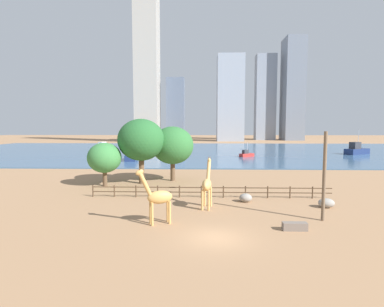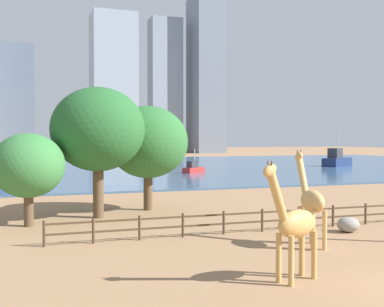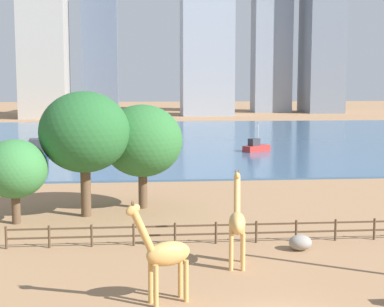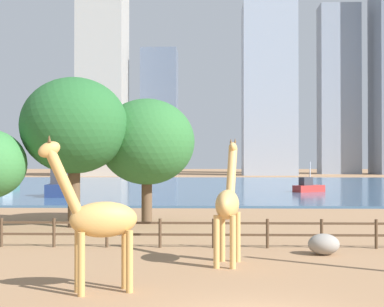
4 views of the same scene
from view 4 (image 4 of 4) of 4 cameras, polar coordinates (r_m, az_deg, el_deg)
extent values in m
plane|color=#9E7551|center=(94.37, 2.60, -3.11)|extent=(400.00, 400.00, 0.00)
cube|color=#3D6084|center=(91.37, 2.63, -3.12)|extent=(180.00, 86.00, 0.20)
cylinder|color=tan|center=(22.95, 2.96, -8.04)|extent=(0.25, 0.25, 1.92)
cylinder|color=tan|center=(22.88, 4.44, -8.06)|extent=(0.25, 0.25, 1.92)
cylinder|color=tan|center=(21.50, 2.39, -8.54)|extent=(0.25, 0.25, 1.92)
cylinder|color=tan|center=(21.42, 3.98, -8.57)|extent=(0.25, 0.25, 1.92)
ellipsoid|color=tan|center=(22.05, 3.45, -4.96)|extent=(1.17, 2.23, 1.11)
cylinder|color=tan|center=(23.25, 3.86, -1.85)|extent=(0.54, 1.28, 2.06)
ellipsoid|color=tan|center=(23.71, 4.00, 0.47)|extent=(0.47, 0.86, 0.70)
cone|color=brown|center=(23.73, 3.79, 1.25)|extent=(0.12, 0.12, 0.20)
cone|color=brown|center=(23.71, 4.20, 1.25)|extent=(0.12, 0.12, 0.20)
cylinder|color=tan|center=(17.41, -10.69, -10.51)|extent=(0.28, 0.28, 1.83)
cylinder|color=tan|center=(17.97, -10.99, -10.21)|extent=(0.28, 0.28, 1.83)
cylinder|color=tan|center=(17.70, -6.09, -10.36)|extent=(0.28, 0.28, 1.83)
cylinder|color=tan|center=(18.24, -6.53, -10.08)|extent=(0.28, 0.28, 1.83)
ellipsoid|color=tan|center=(17.65, -8.55, -6.35)|extent=(2.18, 1.51, 1.06)
cylinder|color=tan|center=(17.38, -12.34, -2.67)|extent=(1.17, 0.73, 1.98)
ellipsoid|color=tan|center=(17.32, -13.68, 0.38)|extent=(0.84, 0.59, 0.65)
cone|color=brown|center=(17.25, -13.65, 1.41)|extent=(0.13, 0.13, 0.19)
cone|color=brown|center=(17.41, -13.71, 1.39)|extent=(0.13, 0.13, 0.19)
ellipsoid|color=gray|center=(25.18, 12.66, -8.58)|extent=(1.30, 1.16, 0.87)
cylinder|color=#4C3826|center=(28.14, -17.99, -7.29)|extent=(0.14, 0.14, 1.30)
cylinder|color=#4C3826|center=(27.43, -13.24, -7.48)|extent=(0.14, 0.14, 1.30)
cylinder|color=#4C3826|center=(26.90, -8.25, -7.62)|extent=(0.14, 0.14, 1.30)
cylinder|color=#4C3826|center=(26.59, -3.11, -7.71)|extent=(0.14, 0.14, 1.30)
cylinder|color=#4C3826|center=(26.48, 2.11, -7.74)|extent=(0.14, 0.14, 1.30)
cylinder|color=#4C3826|center=(26.60, 7.33, -7.70)|extent=(0.14, 0.14, 1.30)
cylinder|color=#4C3826|center=(26.93, 12.47, -7.61)|extent=(0.14, 0.14, 1.30)
cylinder|color=#4C3826|center=(27.46, 17.43, -7.46)|extent=(0.14, 0.14, 1.30)
cube|color=#4C3826|center=(26.45, 4.31, -6.75)|extent=(26.10, 0.08, 0.10)
cube|color=#4C3826|center=(26.51, 4.31, -7.87)|extent=(26.10, 0.08, 0.10)
cylinder|color=brown|center=(36.97, -4.41, -4.66)|extent=(0.66, 0.66, 2.70)
ellipsoid|color=#2D6B33|center=(36.90, -4.40, 1.15)|extent=(5.99, 5.99, 5.39)
cylinder|color=brown|center=(35.29, -11.37, -4.22)|extent=(0.72, 0.72, 3.46)
ellipsoid|color=#26602D|center=(35.29, -11.35, 2.68)|extent=(6.30, 6.30, 5.67)
cube|color=#337259|center=(93.46, -18.12, -2.57)|extent=(4.27, 6.88, 1.29)
cube|color=silver|center=(94.06, -17.80, -1.70)|extent=(2.22, 2.70, 1.55)
cube|color=#B22D28|center=(71.74, 11.27, -3.35)|extent=(4.12, 3.50, 0.80)
cube|color=#333338|center=(71.36, 10.98, -2.66)|extent=(1.74, 1.62, 0.97)
cylinder|color=silver|center=(71.83, 11.38, -1.91)|extent=(0.17, 0.17, 2.82)
cube|color=navy|center=(63.60, -12.61, -3.46)|extent=(3.11, 6.78, 1.31)
cube|color=#333338|center=(62.73, -12.71, -2.18)|extent=(1.84, 2.53, 1.57)
cube|color=slate|center=(164.42, -3.17, 3.99)|extent=(9.85, 9.33, 34.96)
cube|color=#939EAD|center=(166.32, 7.46, 6.11)|extent=(14.69, 12.55, 47.48)
cube|color=gray|center=(186.16, 14.04, 6.03)|extent=(11.94, 8.46, 51.58)
cube|color=#ADA89E|center=(162.62, -8.63, 12.68)|extent=(12.09, 14.10, 83.30)
camera|label=1|loc=(7.00, -179.10, 33.38)|focal=28.00mm
camera|label=2|loc=(12.98, -80.42, 6.22)|focal=45.00mm
camera|label=3|loc=(9.95, -145.29, 34.04)|focal=55.00mm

